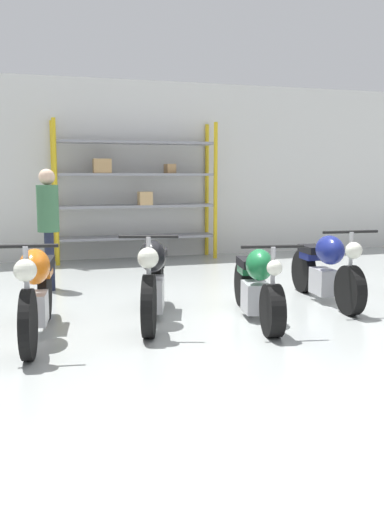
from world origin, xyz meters
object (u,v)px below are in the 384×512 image
object	(u,v)px
motorcycle_green	(257,285)
person_browsing	(48,219)
shelving_rack	(135,189)
motorcycle_orange	(37,288)
motorcycle_blue	(326,268)
motorcycle_black	(154,279)

from	to	relation	value
motorcycle_green	person_browsing	xyz separation A→B (m)	(-2.25, 2.56, 0.65)
shelving_rack	motorcycle_orange	xyz separation A→B (m)	(-2.09, -5.20, -0.90)
shelving_rack	motorcycle_blue	distance (m)	4.99
shelving_rack	motorcycle_orange	size ratio (longest dim) A/B	1.51
motorcycle_black	person_browsing	bearing A→B (deg)	-137.44
motorcycle_black	person_browsing	size ratio (longest dim) A/B	1.14
person_browsing	shelving_rack	bearing A→B (deg)	-126.18
motorcycle_orange	person_browsing	xyz separation A→B (m)	(0.27, 2.61, 0.53)
shelving_rack	person_browsing	world-z (taller)	shelving_rack
motorcycle_black	motorcycle_blue	world-z (taller)	motorcycle_black
motorcycle_orange	motorcycle_black	distance (m)	1.38
motorcycle_green	person_browsing	distance (m)	3.47
motorcycle_blue	motorcycle_black	bearing A→B (deg)	-79.76
shelving_rack	motorcycle_orange	bearing A→B (deg)	-111.96
motorcycle_orange	motorcycle_black	bearing A→B (deg)	113.33
shelving_rack	motorcycle_blue	world-z (taller)	shelving_rack
motorcycle_orange	motorcycle_blue	world-z (taller)	motorcycle_orange
motorcycle_black	motorcycle_blue	bearing A→B (deg)	112.69
motorcycle_green	motorcycle_blue	xyz separation A→B (m)	(1.24, 0.54, 0.06)
shelving_rack	motorcycle_green	xyz separation A→B (m)	(0.42, -5.15, -1.01)
person_browsing	motorcycle_black	bearing A→B (deg)	114.40
motorcycle_orange	motorcycle_blue	bearing A→B (deg)	107.34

